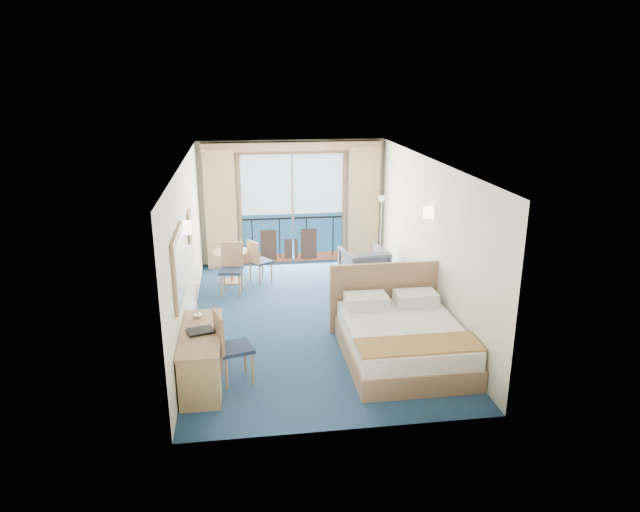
{
  "coord_description": "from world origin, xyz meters",
  "views": [
    {
      "loc": [
        -1.11,
        -8.95,
        4.0
      ],
      "look_at": [
        0.18,
        0.2,
        1.06
      ],
      "focal_mm": 32.0,
      "sensor_mm": 36.0,
      "label": 1
    }
  ],
  "objects_px": {
    "floor_lamp": "(381,213)",
    "round_table": "(231,259)",
    "bed": "(402,338)",
    "desk_chair": "(228,343)",
    "armchair": "(364,267)",
    "table_chair_b": "(232,265)",
    "table_chair_a": "(258,259)",
    "nightstand": "(417,305)",
    "desk": "(200,369)"
  },
  "relations": [
    {
      "from": "table_chair_a",
      "to": "table_chair_b",
      "type": "relative_size",
      "value": 0.89
    },
    {
      "from": "nightstand",
      "to": "table_chair_a",
      "type": "xyz_separation_m",
      "value": [
        -2.58,
        2.35,
        0.19
      ]
    },
    {
      "from": "round_table",
      "to": "table_chair_a",
      "type": "relative_size",
      "value": 0.82
    },
    {
      "from": "nightstand",
      "to": "desk_chair",
      "type": "relative_size",
      "value": 0.59
    },
    {
      "from": "floor_lamp",
      "to": "table_chair_b",
      "type": "height_order",
      "value": "floor_lamp"
    },
    {
      "from": "armchair",
      "to": "desk_chair",
      "type": "height_order",
      "value": "desk_chair"
    },
    {
      "from": "round_table",
      "to": "table_chair_b",
      "type": "xyz_separation_m",
      "value": [
        0.02,
        -0.59,
        0.06
      ]
    },
    {
      "from": "bed",
      "to": "round_table",
      "type": "xyz_separation_m",
      "value": [
        -2.5,
        3.64,
        0.17
      ]
    },
    {
      "from": "desk",
      "to": "round_table",
      "type": "xyz_separation_m",
      "value": [
        0.36,
        4.33,
        0.09
      ]
    },
    {
      "from": "nightstand",
      "to": "table_chair_b",
      "type": "height_order",
      "value": "table_chair_b"
    },
    {
      "from": "bed",
      "to": "table_chair_a",
      "type": "distance_m",
      "value": 4.07
    },
    {
      "from": "table_chair_b",
      "to": "round_table",
      "type": "bearing_deg",
      "value": 99.72
    },
    {
      "from": "desk",
      "to": "table_chair_b",
      "type": "bearing_deg",
      "value": 84.19
    },
    {
      "from": "armchair",
      "to": "round_table",
      "type": "bearing_deg",
      "value": -21.6
    },
    {
      "from": "desk_chair",
      "to": "table_chair_a",
      "type": "distance_m",
      "value": 3.95
    },
    {
      "from": "table_chair_a",
      "to": "floor_lamp",
      "type": "bearing_deg",
      "value": -108.92
    },
    {
      "from": "floor_lamp",
      "to": "round_table",
      "type": "distance_m",
      "value": 3.38
    },
    {
      "from": "bed",
      "to": "armchair",
      "type": "bearing_deg",
      "value": 88.18
    },
    {
      "from": "bed",
      "to": "armchair",
      "type": "relative_size",
      "value": 2.58
    },
    {
      "from": "nightstand",
      "to": "table_chair_b",
      "type": "xyz_separation_m",
      "value": [
        -3.09,
        1.84,
        0.25
      ]
    },
    {
      "from": "round_table",
      "to": "table_chair_a",
      "type": "distance_m",
      "value": 0.53
    },
    {
      "from": "floor_lamp",
      "to": "table_chair_a",
      "type": "distance_m",
      "value": 2.9
    },
    {
      "from": "floor_lamp",
      "to": "round_table",
      "type": "xyz_separation_m",
      "value": [
        -3.24,
        -0.7,
        -0.67
      ]
    },
    {
      "from": "round_table",
      "to": "table_chair_b",
      "type": "bearing_deg",
      "value": -88.46
    },
    {
      "from": "nightstand",
      "to": "table_chair_b",
      "type": "relative_size",
      "value": 0.63
    },
    {
      "from": "desk_chair",
      "to": "round_table",
      "type": "bearing_deg",
      "value": -15.21
    },
    {
      "from": "armchair",
      "to": "desk",
      "type": "xyz_separation_m",
      "value": [
        -2.96,
        -3.78,
        0.02
      ]
    },
    {
      "from": "bed",
      "to": "desk_chair",
      "type": "height_order",
      "value": "bed"
    },
    {
      "from": "round_table",
      "to": "desk",
      "type": "bearing_deg",
      "value": -94.81
    },
    {
      "from": "nightstand",
      "to": "round_table",
      "type": "xyz_separation_m",
      "value": [
        -3.1,
        2.43,
        0.19
      ]
    },
    {
      "from": "desk",
      "to": "table_chair_a",
      "type": "height_order",
      "value": "table_chair_a"
    },
    {
      "from": "armchair",
      "to": "desk",
      "type": "distance_m",
      "value": 4.8
    },
    {
      "from": "nightstand",
      "to": "table_chair_a",
      "type": "bearing_deg",
      "value": 137.66
    },
    {
      "from": "armchair",
      "to": "table_chair_b",
      "type": "bearing_deg",
      "value": -8.71
    },
    {
      "from": "bed",
      "to": "round_table",
      "type": "distance_m",
      "value": 4.42
    },
    {
      "from": "table_chair_a",
      "to": "desk_chair",
      "type": "bearing_deg",
      "value": 137.45
    },
    {
      "from": "floor_lamp",
      "to": "desk_chair",
      "type": "bearing_deg",
      "value": -124.58
    },
    {
      "from": "desk_chair",
      "to": "round_table",
      "type": "xyz_separation_m",
      "value": [
        0.0,
        4.0,
        -0.09
      ]
    },
    {
      "from": "nightstand",
      "to": "floor_lamp",
      "type": "bearing_deg",
      "value": 87.55
    },
    {
      "from": "table_chair_a",
      "to": "table_chair_b",
      "type": "xyz_separation_m",
      "value": [
        -0.51,
        -0.51,
        0.06
      ]
    },
    {
      "from": "floor_lamp",
      "to": "desk_chair",
      "type": "relative_size",
      "value": 1.49
    },
    {
      "from": "round_table",
      "to": "table_chair_a",
      "type": "xyz_separation_m",
      "value": [
        0.52,
        -0.08,
        0.0
      ]
    },
    {
      "from": "desk",
      "to": "desk_chair",
      "type": "bearing_deg",
      "value": 42.46
    },
    {
      "from": "floor_lamp",
      "to": "desk",
      "type": "height_order",
      "value": "floor_lamp"
    },
    {
      "from": "bed",
      "to": "round_table",
      "type": "relative_size",
      "value": 3.01
    },
    {
      "from": "desk",
      "to": "table_chair_b",
      "type": "relative_size",
      "value": 1.6
    },
    {
      "from": "floor_lamp",
      "to": "round_table",
      "type": "relative_size",
      "value": 2.12
    },
    {
      "from": "desk_chair",
      "to": "table_chair_b",
      "type": "height_order",
      "value": "desk_chair"
    },
    {
      "from": "desk",
      "to": "desk_chair",
      "type": "height_order",
      "value": "desk_chair"
    },
    {
      "from": "floor_lamp",
      "to": "table_chair_b",
      "type": "bearing_deg",
      "value": -158.19
    }
  ]
}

